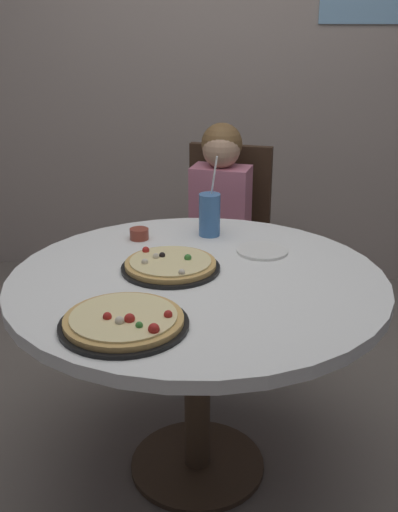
{
  "coord_description": "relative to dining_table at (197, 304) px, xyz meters",
  "views": [
    {
      "loc": [
        0.21,
        -1.8,
        1.53
      ],
      "look_at": [
        0.0,
        0.05,
        0.8
      ],
      "focal_mm": 43.58,
      "sensor_mm": 36.0,
      "label": 1
    }
  ],
  "objects": [
    {
      "name": "ground_plane",
      "position": [
        0.0,
        0.0,
        -0.65
      ],
      "size": [
        8.0,
        8.0,
        0.0
      ],
      "primitive_type": "plane",
      "color": "slate"
    },
    {
      "name": "wall_with_window",
      "position": [
        0.01,
        1.88,
        0.8
      ],
      "size": [
        5.2,
        0.14,
        2.9
      ],
      "color": "#A8998E",
      "rests_on": "ground_plane"
    },
    {
      "name": "dining_table",
      "position": [
        0.0,
        0.0,
        0.0
      ],
      "size": [
        1.21,
        1.21,
        0.75
      ],
      "color": "white",
      "rests_on": "ground_plane"
    },
    {
      "name": "chair_wooden",
      "position": [
        0.01,
        1.03,
        -0.12
      ],
      "size": [
        0.46,
        0.46,
        0.95
      ],
      "color": "#382619",
      "rests_on": "ground_plane"
    },
    {
      "name": "diner_child",
      "position": [
        -0.01,
        0.85,
        -0.17
      ],
      "size": [
        0.31,
        0.43,
        1.08
      ],
      "color": "#3F4766",
      "rests_on": "ground_plane"
    },
    {
      "name": "pizza_veggie",
      "position": [
        -0.09,
        0.04,
        0.11
      ],
      "size": [
        0.32,
        0.32,
        0.05
      ],
      "color": "black",
      "rests_on": "dining_table"
    },
    {
      "name": "pizza_cheese",
      "position": [
        -0.15,
        -0.36,
        0.11
      ],
      "size": [
        0.35,
        0.35,
        0.05
      ],
      "color": "black",
      "rests_on": "dining_table"
    },
    {
      "name": "soda_cup",
      "position": [
        -0.0,
        0.4,
        0.18
      ],
      "size": [
        0.08,
        0.08,
        0.31
      ],
      "color": "#3F72B2",
      "rests_on": "dining_table"
    },
    {
      "name": "sauce_bowl",
      "position": [
        -0.25,
        0.32,
        0.12
      ],
      "size": [
        0.07,
        0.07,
        0.04
      ],
      "primitive_type": "cylinder",
      "color": "brown",
      "rests_on": "dining_table"
    },
    {
      "name": "plate_small",
      "position": [
        0.2,
        0.24,
        0.1
      ],
      "size": [
        0.18,
        0.18,
        0.01
      ],
      "primitive_type": "cylinder",
      "color": "white",
      "rests_on": "dining_table"
    }
  ]
}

